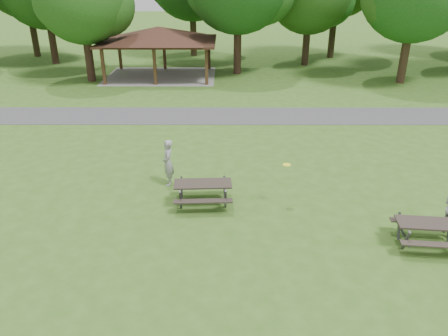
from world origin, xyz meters
TOP-DOWN VIEW (x-y plane):
  - ground at (0.00, 0.00)m, footprint 160.00×160.00m
  - asphalt_path at (0.00, 14.00)m, footprint 120.00×3.20m
  - pavilion at (-4.00, 24.00)m, footprint 8.60×7.01m
  - picnic_table_middle at (0.25, 3.71)m, footprint 2.11×1.73m
  - picnic_table_far at (7.21, 1.15)m, footprint 2.11×1.76m
  - frisbee_in_flight at (3.18, 3.72)m, footprint 0.29×0.29m
  - frisbee_thrower at (-1.17, 5.32)m, footprint 0.52×0.72m

SIDE VIEW (x-z plane):
  - ground at x=0.00m, z-range 0.00..0.00m
  - asphalt_path at x=0.00m, z-range 0.00..0.02m
  - picnic_table_far at x=7.21m, z-range 0.20..1.05m
  - picnic_table_middle at x=0.25m, z-range 0.21..1.09m
  - frisbee_thrower at x=-1.17m, z-range 0.00..1.84m
  - frisbee_in_flight at x=3.18m, z-range 1.54..1.56m
  - pavilion at x=-4.00m, z-range 1.18..4.94m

